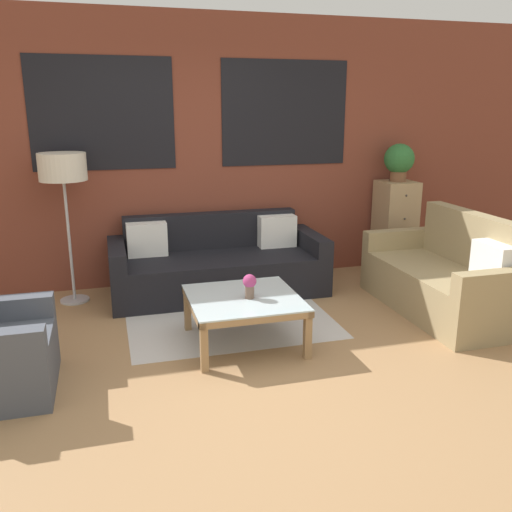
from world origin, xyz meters
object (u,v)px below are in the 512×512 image
Objects in this scene: settee_vintage at (446,279)px; potted_plant at (399,160)px; floor_lamp at (63,172)px; flower_vase at (250,284)px; drawer_cabinet at (394,227)px; coffee_table at (244,304)px; couch_dark at (218,266)px.

potted_plant is (0.19, 1.33, 0.98)m from settee_vintage.
settee_vintage is at bearing -19.88° from floor_lamp.
settee_vintage is 3.95× the size of potted_plant.
floor_lamp is 2.18m from flower_vase.
floor_lamp is at bearing -178.35° from drawer_cabinet.
flower_vase is at bearing -46.12° from floor_lamp.
coffee_table is 0.60× the size of floor_lamp.
coffee_table is at bearing -174.36° from settee_vintage.
floor_lamp is (-3.39, 1.22, 0.97)m from settee_vintage.
potted_plant is at bearing 1.66° from floor_lamp.
coffee_table is 2.06× the size of potted_plant.
couch_dark is 1.75m from floor_lamp.
coffee_table is at bearing -145.29° from potted_plant.
settee_vintage reaches higher than couch_dark.
couch_dark is at bearing -174.53° from drawer_cabinet.
drawer_cabinet reaches higher than couch_dark.
flower_vase is (-2.17, -1.57, -0.77)m from potted_plant.
settee_vintage is 1.59× the size of drawer_cabinet.
settee_vintage is 1.91× the size of coffee_table.
couch_dark reaches higher than flower_vase.
potted_plant is (3.58, 0.10, 0.01)m from floor_lamp.
settee_vintage is at bearing -98.27° from potted_plant.
couch_dark is 2.06× the size of drawer_cabinet.
settee_vintage reaches higher than coffee_table.
couch_dark is 1.32m from coffee_table.
drawer_cabinet reaches higher than coffee_table.
drawer_cabinet is at bearing 5.47° from couch_dark.
floor_lamp reaches higher than couch_dark.
floor_lamp is (-1.43, 0.10, 1.00)m from couch_dark.
potted_plant is at bearing 81.73° from settee_vintage.
floor_lamp is at bearing 160.12° from settee_vintage.
settee_vintage is 2.00m from flower_vase.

